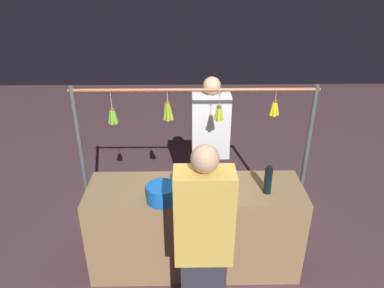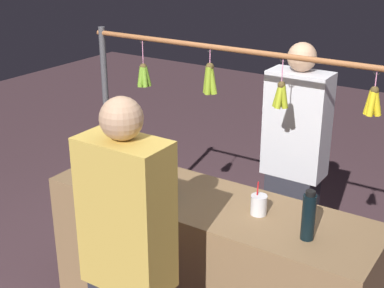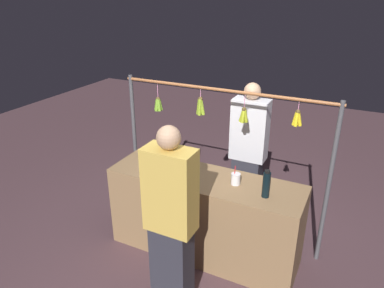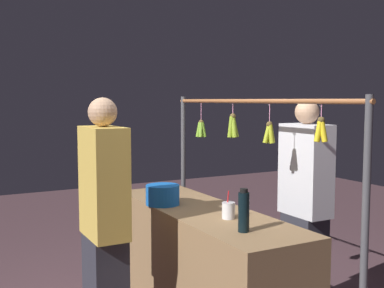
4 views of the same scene
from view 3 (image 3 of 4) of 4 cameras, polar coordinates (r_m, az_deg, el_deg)
name	(u,v)px [view 3 (image 3 of 4)]	position (r m, az deg, el deg)	size (l,w,h in m)	color
ground_plane	(204,250)	(4.08, 1.86, -16.39)	(12.00, 12.00, 0.00)	#50363C
market_counter	(204,216)	(3.81, 1.95, -11.22)	(1.96, 0.59, 0.89)	olive
display_rack	(220,136)	(3.80, 4.43, 1.27)	(2.28, 0.11, 1.72)	#4C4C51
water_bottle	(266,184)	(3.27, 11.63, -6.24)	(0.07, 0.07, 0.26)	black
blue_bucket	(170,173)	(3.50, -3.54, -4.57)	(0.26, 0.26, 0.15)	blue
drink_cup	(236,179)	(3.46, 6.90, -5.47)	(0.09, 0.09, 0.19)	silver
vendor_person	(248,156)	(4.21, 8.82, -1.81)	(0.40, 0.22, 1.69)	#2D2D38
customer_person	(171,225)	(3.02, -3.33, -12.60)	(0.40, 0.22, 1.70)	#2D2D38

